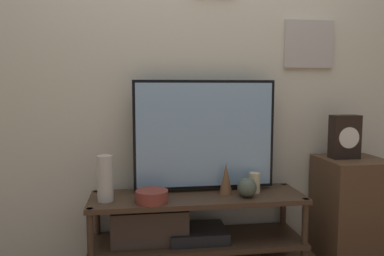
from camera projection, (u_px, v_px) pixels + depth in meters
name	position (u px, v px, depth m)	size (l,w,h in m)	color
wall_back	(193.00, 57.00, 2.50)	(6.40, 0.08, 2.70)	beige
media_console	(181.00, 223.00, 2.35)	(1.33, 0.41, 0.48)	#422D1E
television	(205.00, 135.00, 2.40)	(0.91, 0.05, 0.72)	black
vase_wide_bowl	(152.00, 196.00, 2.19)	(0.19, 0.19, 0.07)	brown
vase_round_glass	(247.00, 187.00, 2.30)	(0.12, 0.12, 0.12)	#4C5647
vase_slim_bronze	(226.00, 179.00, 2.36)	(0.08, 0.08, 0.20)	brown
vase_tall_ceramic	(105.00, 178.00, 2.21)	(0.09, 0.09, 0.27)	beige
candle_jar	(255.00, 183.00, 2.40)	(0.07, 0.07, 0.13)	beige
side_table	(351.00, 209.00, 2.51)	(0.41, 0.41, 0.69)	#513823
mantel_clock	(345.00, 137.00, 2.47)	(0.18, 0.11, 0.29)	black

